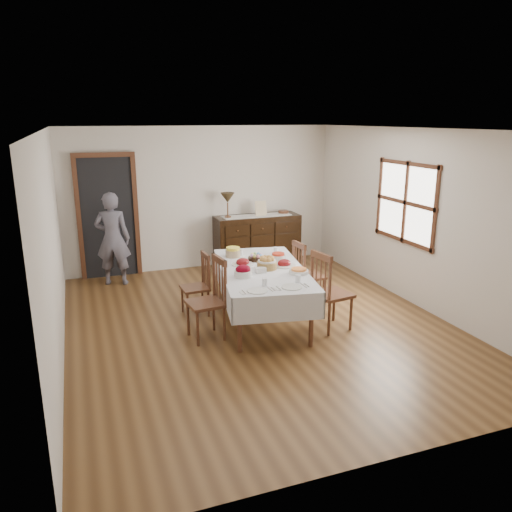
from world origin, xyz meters
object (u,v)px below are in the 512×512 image
object	(u,v)px
dining_table	(262,274)
chair_right_near	(329,290)
chair_left_near	(209,298)
chair_left_far	(198,284)
sideboard	(257,240)
chair_right_far	(306,273)
person	(112,236)
table_lamp	(228,198)

from	to	relation	value
dining_table	chair_right_near	size ratio (longest dim) A/B	2.21
dining_table	chair_left_near	size ratio (longest dim) A/B	2.24
chair_left_far	chair_right_near	distance (m)	1.87
chair_left_near	chair_left_far	world-z (taller)	chair_left_near
chair_right_near	sideboard	size ratio (longest dim) A/B	0.67
chair_right_near	chair_right_far	world-z (taller)	chair_right_near
chair_left_far	person	size ratio (longest dim) A/B	0.53
chair_left_far	person	distance (m)	2.11
sideboard	table_lamp	distance (m)	1.01
dining_table	person	size ratio (longest dim) A/B	1.41
chair_left_near	sideboard	size ratio (longest dim) A/B	0.66
dining_table	chair_right_near	world-z (taller)	chair_right_near
person	table_lamp	size ratio (longest dim) A/B	3.65
chair_right_far	sideboard	size ratio (longest dim) A/B	0.61
table_lamp	dining_table	bearing A→B (deg)	-96.55
chair_left_near	person	world-z (taller)	person
chair_left_near	person	bearing A→B (deg)	-166.70
chair_left_near	table_lamp	xyz separation A→B (m)	(1.12, 2.87, 0.78)
chair_left_near	chair_left_far	xyz separation A→B (m)	(0.05, 0.82, -0.08)
chair_left_near	chair_left_far	bearing A→B (deg)	170.05
dining_table	chair_left_far	size ratio (longest dim) A/B	2.64
chair_left_far	chair_left_near	bearing A→B (deg)	-6.02
dining_table	chair_left_far	xyz separation A→B (m)	(-0.78, 0.52, -0.21)
dining_table	chair_left_far	world-z (taller)	chair_left_far
sideboard	table_lamp	world-z (taller)	table_lamp
chair_right_near	person	distance (m)	3.86
chair_left_near	table_lamp	bearing A→B (deg)	151.97
chair_left_far	chair_right_far	size ratio (longest dim) A/B	0.92
dining_table	chair_left_near	xyz separation A→B (m)	(-0.83, -0.30, -0.13)
dining_table	chair_left_far	bearing A→B (deg)	156.64
dining_table	table_lamp	size ratio (longest dim) A/B	5.15
dining_table	chair_left_near	distance (m)	0.89
sideboard	chair_left_near	bearing A→B (deg)	-120.56
chair_right_far	person	world-z (taller)	person
dining_table	sideboard	world-z (taller)	sideboard
chair_left_far	person	bearing A→B (deg)	-153.74
person	chair_right_near	bearing A→B (deg)	145.53
chair_left_far	sideboard	bearing A→B (deg)	138.47
sideboard	table_lamp	xyz separation A→B (m)	(-0.58, -0.01, 0.83)
chair_right_near	table_lamp	size ratio (longest dim) A/B	2.33
dining_table	table_lamp	bearing A→B (deg)	93.79
dining_table	chair_left_near	world-z (taller)	chair_left_near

